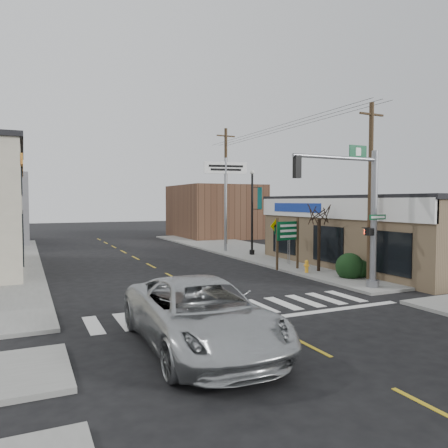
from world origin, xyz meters
name	(u,v)px	position (x,y,z in m)	size (l,w,h in m)	color
ground	(241,311)	(0.00, 0.00, 0.00)	(140.00, 140.00, 0.00)	black
sidewalk_right	(271,255)	(9.00, 13.00, 0.07)	(6.00, 38.00, 0.13)	slate
center_line	(171,276)	(0.00, 8.00, 0.01)	(0.12, 56.00, 0.01)	gold
crosswalk	(236,309)	(0.00, 0.40, 0.01)	(11.00, 2.20, 0.01)	silver
thrift_store	(407,232)	(14.50, 6.00, 2.00)	(12.00, 14.00, 4.00)	brown
bldg_distant_right	(215,211)	(12.00, 30.00, 2.80)	(8.00, 10.00, 5.60)	#533626
suv	(201,314)	(-2.71, -2.97, 0.90)	(3.00, 6.51, 1.81)	#ABAEB0
traffic_signal_pole	(361,204)	(6.27, 0.96, 3.78)	(4.84, 0.38, 6.13)	gray
guide_sign	(288,236)	(6.30, 6.70, 1.97)	(1.63, 0.14, 2.86)	#42311E
fire_hydrant	(307,266)	(6.60, 5.35, 0.49)	(0.21, 0.21, 0.67)	gold
ped_crossing_sign	(276,231)	(8.20, 11.01, 1.95)	(1.03, 0.07, 2.64)	gray
lamp_post	(253,206)	(7.77, 13.47, 3.58)	(0.77, 0.61, 5.95)	black
dance_center_sign	(226,181)	(6.96, 16.31, 5.40)	(3.30, 0.21, 7.02)	gray
bare_tree	(319,209)	(7.50, 5.52, 3.46)	(2.11, 2.11, 4.23)	black
shrub_front	(350,267)	(7.70, 3.28, 0.65)	(1.38, 1.38, 1.04)	#133413
shrub_back	(355,257)	(10.98, 6.63, 0.55)	(1.11, 1.11, 0.83)	black
utility_pole_near	(370,190)	(7.93, 2.21, 4.42)	(1.45, 0.22, 8.36)	#4E3B27
utility_pole_far	(226,185)	(9.27, 21.24, 5.32)	(1.76, 0.26, 10.11)	#3E301D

